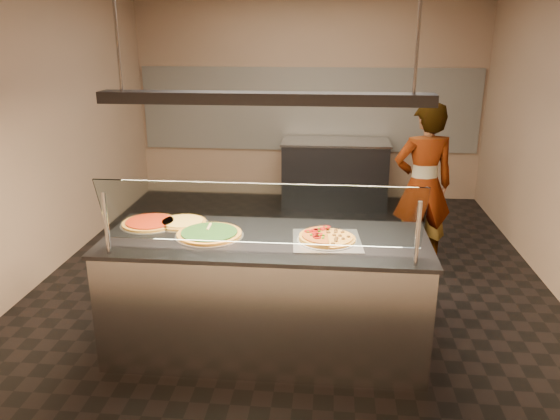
# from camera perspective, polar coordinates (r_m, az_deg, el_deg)

# --- Properties ---
(ground) EXTENTS (5.00, 6.00, 0.02)m
(ground) POSITION_cam_1_polar(r_m,az_deg,el_deg) (5.57, 1.35, -7.27)
(ground) COLOR black
(ground) RESTS_ON ground
(wall_back) EXTENTS (5.00, 0.02, 3.00)m
(wall_back) POSITION_cam_1_polar(r_m,az_deg,el_deg) (8.09, 3.02, 11.87)
(wall_back) COLOR tan
(wall_back) RESTS_ON ground
(wall_front) EXTENTS (5.00, 0.02, 3.00)m
(wall_front) POSITION_cam_1_polar(r_m,az_deg,el_deg) (2.23, -4.05, -5.29)
(wall_front) COLOR tan
(wall_front) RESTS_ON ground
(wall_left) EXTENTS (0.02, 6.00, 3.00)m
(wall_left) POSITION_cam_1_polar(r_m,az_deg,el_deg) (5.85, -24.14, 7.90)
(wall_left) COLOR tan
(wall_left) RESTS_ON ground
(tile_band) EXTENTS (4.90, 0.02, 1.20)m
(tile_band) POSITION_cam_1_polar(r_m,az_deg,el_deg) (8.08, 2.98, 10.44)
(tile_band) COLOR silver
(tile_band) RESTS_ON wall_back
(serving_counter) EXTENTS (2.41, 0.94, 0.93)m
(serving_counter) POSITION_cam_1_polar(r_m,az_deg,el_deg) (4.23, -1.47, -8.79)
(serving_counter) COLOR #B7B7BC
(serving_counter) RESTS_ON ground
(sneeze_guard) EXTENTS (2.17, 0.18, 0.54)m
(sneeze_guard) POSITION_cam_1_polar(r_m,az_deg,el_deg) (3.62, -2.22, -0.51)
(sneeze_guard) COLOR #B7B7BC
(sneeze_guard) RESTS_ON serving_counter
(perforated_tray) EXTENTS (0.53, 0.53, 0.01)m
(perforated_tray) POSITION_cam_1_polar(r_m,az_deg,el_deg) (4.00, 4.91, -3.15)
(perforated_tray) COLOR silver
(perforated_tray) RESTS_ON serving_counter
(half_pizza_pepperoni) EXTENTS (0.24, 0.42, 0.05)m
(half_pizza_pepperoni) POSITION_cam_1_polar(r_m,az_deg,el_deg) (3.99, 3.52, -2.72)
(half_pizza_pepperoni) COLOR #965E1D
(half_pizza_pepperoni) RESTS_ON perforated_tray
(half_pizza_sausage) EXTENTS (0.23, 0.42, 0.04)m
(half_pizza_sausage) POSITION_cam_1_polar(r_m,az_deg,el_deg) (3.99, 6.35, -2.91)
(half_pizza_sausage) COLOR #965E1D
(half_pizza_sausage) RESTS_ON perforated_tray
(pizza_spinach) EXTENTS (0.51, 0.51, 0.03)m
(pizza_spinach) POSITION_cam_1_polar(r_m,az_deg,el_deg) (4.11, -7.39, -2.45)
(pizza_spinach) COLOR silver
(pizza_spinach) RESTS_ON serving_counter
(pizza_cheese) EXTENTS (0.40, 0.40, 0.03)m
(pizza_cheese) POSITION_cam_1_polar(r_m,az_deg,el_deg) (4.39, -10.11, -1.26)
(pizza_cheese) COLOR silver
(pizza_cheese) RESTS_ON serving_counter
(pizza_tomato) EXTENTS (0.46, 0.46, 0.03)m
(pizza_tomato) POSITION_cam_1_polar(r_m,az_deg,el_deg) (4.44, -13.43, -1.26)
(pizza_tomato) COLOR silver
(pizza_tomato) RESTS_ON serving_counter
(pizza_spatula) EXTENTS (0.17, 0.23, 0.02)m
(pizza_spatula) POSITION_cam_1_polar(r_m,az_deg,el_deg) (4.16, -7.04, -2.00)
(pizza_spatula) COLOR #B7B7BC
(pizza_spatula) RESTS_ON pizza_spinach
(prep_table) EXTENTS (1.50, 0.74, 0.93)m
(prep_table) POSITION_cam_1_polar(r_m,az_deg,el_deg) (7.81, 5.73, 3.86)
(prep_table) COLOR #2F2F34
(prep_table) RESTS_ON ground
(worker) EXTENTS (0.70, 0.53, 1.73)m
(worker) POSITION_cam_1_polar(r_m,az_deg,el_deg) (5.83, 14.71, 2.49)
(worker) COLOR #302C34
(worker) RESTS_ON ground
(heat_lamp_housing) EXTENTS (2.30, 0.18, 0.08)m
(heat_lamp_housing) POSITION_cam_1_polar(r_m,az_deg,el_deg) (3.80, -1.66, 11.59)
(heat_lamp_housing) COLOR #2F2F34
(heat_lamp_housing) RESTS_ON ceiling
(lamp_rod_left) EXTENTS (0.02, 0.02, 1.01)m
(lamp_rod_left) POSITION_cam_1_polar(r_m,az_deg,el_deg) (4.02, -16.86, 19.02)
(lamp_rod_left) COLOR #B7B7BC
(lamp_rod_left) RESTS_ON ceiling
(lamp_rod_right) EXTENTS (0.02, 0.02, 1.01)m
(lamp_rod_right) POSITION_cam_1_polar(r_m,az_deg,el_deg) (3.78, 14.40, 19.32)
(lamp_rod_right) COLOR #B7B7BC
(lamp_rod_right) RESTS_ON ceiling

